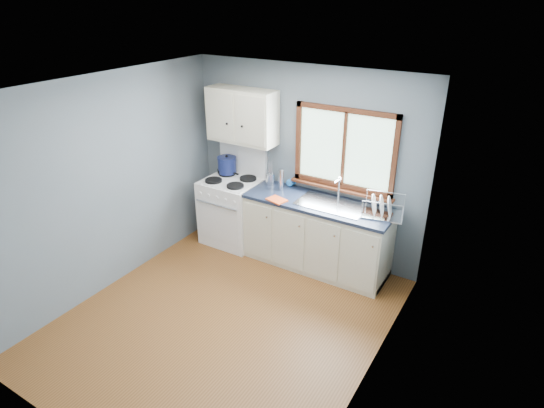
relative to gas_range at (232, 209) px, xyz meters
The scene contains 19 objects.
floor 1.82m from the gas_range, 57.18° to the right, with size 3.20×3.60×0.02m, color brown.
ceiling 2.67m from the gas_range, 57.18° to the right, with size 3.20×3.60×0.02m, color white.
wall_back 1.26m from the gas_range, 19.54° to the left, with size 3.20×0.02×2.50m, color slate.
wall_front 3.50m from the gas_range, 73.86° to the right, with size 3.20×0.02×2.50m, color slate.
wall_left 1.78m from the gas_range, 114.14° to the right, with size 0.02×3.60×2.50m, color slate.
wall_right 3.05m from the gas_range, 29.91° to the right, with size 0.02×3.60×2.50m, color slate.
gas_range is the anchor object (origin of this frame).
base_cabinets 1.31m from the gas_range, ahead, with size 1.85×0.60×0.88m.
countertop 1.37m from the gas_range, ahead, with size 1.89×0.64×0.04m, color black.
sink 1.53m from the gas_range, ahead, with size 0.84×0.46×0.44m.
window 1.81m from the gas_range, 11.37° to the left, with size 1.36×0.10×1.03m.
upper_cabinets 1.32m from the gas_range, 56.70° to the left, with size 0.95×0.35×0.70m.
skillet 0.55m from the gas_range, 143.45° to the left, with size 0.36×0.25×0.05m.
stockpot 0.63m from the gas_range, 139.62° to the left, with size 0.32×0.32×0.26m.
utensil_crock 0.75m from the gas_range, 18.45° to the left, with size 0.16×0.16×0.39m.
thermos 0.93m from the gas_range, ahead, with size 0.07×0.07×0.29m, color silver.
soap_bottle 0.97m from the gas_range, 16.83° to the left, with size 0.10×0.10×0.26m, color #2982DA.
dish_towel 0.98m from the gas_range, 14.45° to the right, with size 0.24×0.17×0.02m, color #E74F1D.
dish_rack 2.15m from the gas_range, ahead, with size 0.53×0.44×0.24m.
Camera 1 is at (2.51, -3.13, 3.28)m, focal length 30.00 mm.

